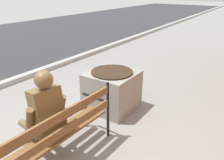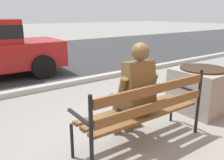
{
  "view_description": "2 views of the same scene",
  "coord_description": "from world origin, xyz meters",
  "views": [
    {
      "loc": [
        -1.55,
        -2.1,
        2.25
      ],
      "look_at": [
        1.71,
        0.12,
        0.6
      ],
      "focal_mm": 35.8,
      "sensor_mm": 36.0,
      "label": 1
    },
    {
      "loc": [
        -1.92,
        -2.1,
        1.69
      ],
      "look_at": [
        0.03,
        0.54,
        0.75
      ],
      "focal_mm": 37.19,
      "sensor_mm": 36.0,
      "label": 2
    }
  ],
  "objects": [
    {
      "name": "ground_plane",
      "position": [
        0.0,
        0.0,
        0.0
      ],
      "size": [
        80.0,
        80.0,
        0.0
      ],
      "primitive_type": "plane",
      "color": "gray"
    },
    {
      "name": "park_bench",
      "position": [
        0.03,
        -0.17,
        0.54
      ],
      "size": [
        1.81,
        0.57,
        0.95
      ],
      "color": "brown",
      "rests_on": "ground"
    },
    {
      "name": "bronze_statue_seated",
      "position": [
        0.01,
        0.04,
        0.67
      ],
      "size": [
        0.73,
        0.79,
        1.37
      ],
      "color": "brown",
      "rests_on": "ground"
    },
    {
      "name": "concrete_planter",
      "position": [
        1.71,
        0.12,
        0.39
      ],
      "size": [
        0.88,
        0.88,
        0.78
      ],
      "color": "gray",
      "rests_on": "ground"
    }
  ]
}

